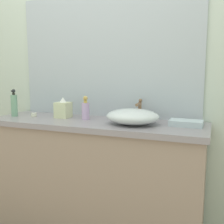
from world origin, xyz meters
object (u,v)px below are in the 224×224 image
lotion_bottle (14,105)px  tissue_box (63,109)px  soap_dispenser (86,110)px  candle_jar (34,115)px  sink_basin (133,117)px  folded_hand_towel (186,123)px

lotion_bottle → tissue_box: lotion_bottle is taller
soap_dispenser → tissue_box: (-0.21, 0.01, -0.01)m
candle_jar → soap_dispenser: bearing=4.0°
sink_basin → folded_hand_towel: size_ratio=1.70×
sink_basin → folded_hand_towel: sink_basin is taller
lotion_bottle → candle_jar: lotion_bottle is taller
tissue_box → folded_hand_towel: size_ratio=0.74×
tissue_box → folded_hand_towel: tissue_box is taller
sink_basin → folded_hand_towel: (0.36, 0.07, -0.04)m
soap_dispenser → lotion_bottle: (-0.62, -0.08, 0.02)m
candle_jar → folded_hand_towel: folded_hand_towel is taller
soap_dispenser → lotion_bottle: lotion_bottle is taller
sink_basin → candle_jar: 0.86m
tissue_box → soap_dispenser: bearing=-3.2°
soap_dispenser → tissue_box: bearing=176.8°
soap_dispenser → folded_hand_towel: bearing=1.2°
sink_basin → soap_dispenser: 0.40m
soap_dispenser → candle_jar: size_ratio=3.94×
tissue_box → candle_jar: 0.27m
lotion_bottle → folded_hand_towel: lotion_bottle is taller
sink_basin → candle_jar: bearing=178.5°
folded_hand_towel → lotion_bottle: bearing=-176.2°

